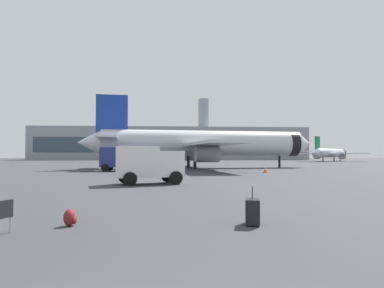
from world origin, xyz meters
name	(u,v)px	position (x,y,z in m)	size (l,w,h in m)	color
airplane_at_gate	(203,144)	(5.23, 46.80, 3.66)	(35.76, 32.35, 10.50)	silver
airplane_taxiing	(330,153)	(48.35, 93.85, 2.47)	(19.99, 18.93, 7.11)	silver
service_truck	(121,158)	(-5.77, 38.67, 1.61)	(4.94, 2.81, 2.90)	navy
cargo_van	(149,163)	(-1.35, 20.34, 1.45)	(4.78, 3.31, 2.60)	white
safety_cone_near	(265,170)	(10.85, 33.95, 0.34)	(0.44, 0.44, 0.70)	#F2590C
safety_cone_mid	(110,168)	(-7.47, 40.86, 0.31)	(0.44, 0.44, 0.63)	#F2590C
safety_cone_far	(131,168)	(-4.80, 40.92, 0.30)	(0.44, 0.44, 0.62)	#F2590C
rolling_suitcase	(252,211)	(2.35, 6.72, 0.39)	(0.53, 0.71, 1.10)	black
traveller_backpack	(70,218)	(-2.85, 6.95, 0.23)	(0.36, 0.40, 0.48)	maroon
gate_chair	(1,214)	(-4.33, 6.10, 0.50)	(0.63, 0.63, 0.86)	black
terminal_building	(172,144)	(1.68, 132.11, 6.44)	(106.44, 18.05, 24.65)	gray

